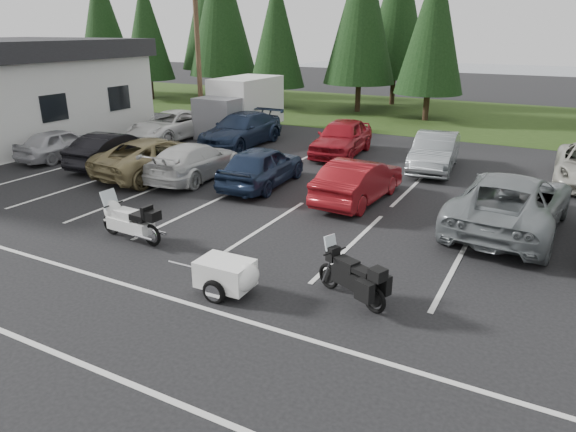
# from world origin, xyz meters

# --- Properties ---
(ground) EXTENTS (120.00, 120.00, 0.00)m
(ground) POSITION_xyz_m (0.00, 0.00, 0.00)
(ground) COLOR black
(ground) RESTS_ON ground
(grass_strip) EXTENTS (80.00, 16.00, 0.01)m
(grass_strip) POSITION_xyz_m (0.00, 24.00, 0.01)
(grass_strip) COLOR #1E3310
(grass_strip) RESTS_ON ground
(lake_water) EXTENTS (70.00, 50.00, 0.02)m
(lake_water) POSITION_xyz_m (4.00, 55.00, 0.00)
(lake_water) COLOR gray
(lake_water) RESTS_ON ground
(utility_pole) EXTENTS (1.60, 0.26, 9.00)m
(utility_pole) POSITION_xyz_m (-10.00, 12.00, 4.70)
(utility_pole) COLOR #473321
(utility_pole) RESTS_ON ground
(box_truck) EXTENTS (2.40, 5.60, 2.90)m
(box_truck) POSITION_xyz_m (-8.00, 12.50, 1.45)
(box_truck) COLOR silver
(box_truck) RESTS_ON ground
(stall_markings) EXTENTS (32.00, 16.00, 0.01)m
(stall_markings) POSITION_xyz_m (0.00, 2.00, 0.00)
(stall_markings) COLOR silver
(stall_markings) RESTS_ON ground
(conifer_0) EXTENTS (4.58, 4.58, 10.66)m
(conifer_0) POSITION_xyz_m (-28.00, 22.50, 6.23)
(conifer_0) COLOR #332316
(conifer_0) RESTS_ON ground
(conifer_1) EXTENTS (3.96, 3.96, 9.22)m
(conifer_1) POSITION_xyz_m (-22.00, 21.20, 5.39)
(conifer_1) COLOR #332316
(conifer_1) RESTS_ON ground
(conifer_2) EXTENTS (5.10, 5.10, 11.89)m
(conifer_2) POSITION_xyz_m (-16.00, 22.80, 6.95)
(conifer_2) COLOR #332316
(conifer_2) RESTS_ON ground
(conifer_3) EXTENTS (3.87, 3.87, 9.02)m
(conifer_3) POSITION_xyz_m (-10.50, 21.40, 5.27)
(conifer_3) COLOR #332316
(conifer_3) RESTS_ON ground
(conifer_4) EXTENTS (4.80, 4.80, 11.17)m
(conifer_4) POSITION_xyz_m (-5.00, 22.90, 6.53)
(conifer_4) COLOR #332316
(conifer_4) RESTS_ON ground
(conifer_5) EXTENTS (4.14, 4.14, 9.63)m
(conifer_5) POSITION_xyz_m (0.00, 21.60, 5.63)
(conifer_5) COLOR #332316
(conifer_5) RESTS_ON ground
(conifer_back_a) EXTENTS (5.28, 5.28, 12.30)m
(conifer_back_a) POSITION_xyz_m (-20.00, 27.00, 7.19)
(conifer_back_a) COLOR #332316
(conifer_back_a) RESTS_ON ground
(conifer_back_b) EXTENTS (4.97, 4.97, 11.58)m
(conifer_back_b) POSITION_xyz_m (-4.00, 27.50, 6.77)
(conifer_back_b) COLOR #332316
(conifer_back_b) RESTS_ON ground
(car_near_0) EXTENTS (1.65, 3.96, 1.34)m
(car_near_0) POSITION_xyz_m (-11.60, 4.00, 0.67)
(car_near_0) COLOR silver
(car_near_0) RESTS_ON ground
(car_near_1) EXTENTS (1.87, 4.41, 1.41)m
(car_near_1) POSITION_xyz_m (-8.60, 4.17, 0.71)
(car_near_1) COLOR black
(car_near_1) RESTS_ON ground
(car_near_2) EXTENTS (2.95, 5.49, 1.46)m
(car_near_2) POSITION_xyz_m (-6.04, 3.98, 0.73)
(car_near_2) COLOR olive
(car_near_2) RESTS_ON ground
(car_near_3) EXTENTS (2.22, 4.81, 1.36)m
(car_near_3) POSITION_xyz_m (-4.46, 4.25, 0.68)
(car_near_3) COLOR silver
(car_near_3) RESTS_ON ground
(car_near_4) EXTENTS (2.04, 4.48, 1.49)m
(car_near_4) POSITION_xyz_m (-1.69, 4.60, 0.74)
(car_near_4) COLOR #1A2741
(car_near_4) RESTS_ON ground
(car_near_5) EXTENTS (1.76, 4.40, 1.42)m
(car_near_5) POSITION_xyz_m (2.02, 4.58, 0.71)
(car_near_5) COLOR maroon
(car_near_5) RESTS_ON ground
(car_near_6) EXTENTS (3.17, 6.06, 1.63)m
(car_near_6) POSITION_xyz_m (6.72, 4.25, 0.81)
(car_near_6) COLOR slate
(car_near_6) RESTS_ON ground
(car_far_0) EXTENTS (2.69, 5.26, 1.42)m
(car_far_0) POSITION_xyz_m (-10.14, 9.65, 0.71)
(car_far_0) COLOR white
(car_far_0) RESTS_ON ground
(car_far_1) EXTENTS (2.19, 5.35, 1.55)m
(car_far_1) POSITION_xyz_m (-6.10, 9.98, 0.77)
(car_far_1) COLOR #1A2741
(car_far_1) RESTS_ON ground
(car_far_2) EXTENTS (2.28, 4.84, 1.60)m
(car_far_2) POSITION_xyz_m (-1.02, 10.48, 0.80)
(car_far_2) COLOR maroon
(car_far_2) RESTS_ON ground
(car_far_3) EXTENTS (1.98, 4.59, 1.47)m
(car_far_3) POSITION_xyz_m (3.28, 9.84, 0.74)
(car_far_3) COLOR slate
(car_far_3) RESTS_ON ground
(touring_motorcycle) EXTENTS (2.42, 0.86, 1.32)m
(touring_motorcycle) POSITION_xyz_m (-2.20, -1.47, 0.66)
(touring_motorcycle) COLOR white
(touring_motorcycle) RESTS_ON ground
(cargo_trailer) EXTENTS (1.72, 0.99, 0.79)m
(cargo_trailer) POSITION_xyz_m (1.77, -2.74, 0.39)
(cargo_trailer) COLOR white
(cargo_trailer) RESTS_ON ground
(adventure_motorcycle) EXTENTS (2.24, 1.50, 1.29)m
(adventure_motorcycle) POSITION_xyz_m (4.26, -1.74, 0.64)
(adventure_motorcycle) COLOR black
(adventure_motorcycle) RESTS_ON ground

